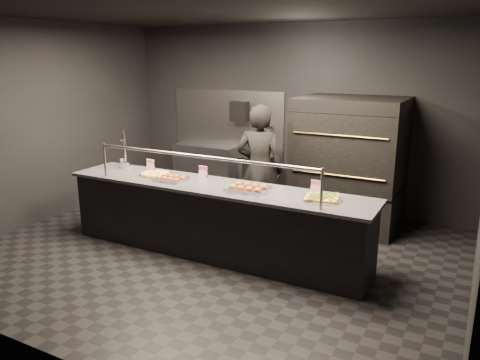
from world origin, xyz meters
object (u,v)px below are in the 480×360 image
Objects in this scene: slider_tray_a at (171,179)px; square_pizza at (322,198)px; towel_dispenser at (240,111)px; round_pizza at (155,174)px; service_counter at (214,219)px; fire_extinguisher at (268,142)px; pizza_oven at (349,162)px; prep_shelf at (205,169)px; slider_tray_b at (248,188)px; beer_tap at (125,157)px; worker at (260,170)px; trash_bin at (258,181)px.

slider_tray_a is 2.00m from square_pizza.
square_pizza is (2.30, -2.36, -0.61)m from towel_dispenser.
slider_tray_a is (0.35, -0.13, 0.01)m from round_pizza.
towel_dispenser reaches higher than slider_tray_a.
service_counter is 0.77m from slider_tray_a.
round_pizza is (-0.05, -2.33, -0.61)m from towel_dispenser.
towel_dispenser is at bearing -178.96° from fire_extinguisher.
service_counter is 2.15× the size of pizza_oven.
pizza_oven is at bearing -8.54° from prep_shelf.
pizza_oven is 1.59× the size of prep_shelf.
square_pizza is at bearing -37.30° from prep_shelf.
round_pizza is at bearing 177.01° from slider_tray_b.
slider_tray_b is (0.85, -2.42, -0.11)m from fire_extinguisher.
beer_tap is at bearing 164.81° from slider_tray_a.
prep_shelf is at bearing -48.32° from worker.
beer_tap is 2.11m from slider_tray_b.
beer_tap is (-1.60, 0.20, 0.62)m from service_counter.
slider_tray_a is at bearing -177.11° from slider_tray_b.
towel_dispenser is at bearing 96.94° from slider_tray_a.
slider_tray_a is (-1.80, -1.97, -0.02)m from pizza_oven.
prep_shelf is (-1.60, 2.32, -0.01)m from service_counter.
worker is (1.12, 0.92, -0.01)m from round_pizza.
prep_shelf is 2.21m from beer_tap.
service_counter is 2.78m from towel_dispenser.
towel_dispenser is 0.80× the size of slider_tray_a.
fire_extinguisher is 1.09× the size of square_pizza.
pizza_oven is at bearing -5.73° from trash_bin.
pizza_oven is 2.18× the size of trash_bin.
prep_shelf is (-2.80, 0.42, -0.52)m from pizza_oven.
square_pizza reaches higher than trash_bin.
slider_tray_b is (1.10, 0.06, 0.01)m from slider_tray_a.
slider_tray_b is 0.90m from square_pizza.
pizza_oven is 3.78× the size of fire_extinguisher.
beer_tap is at bearing -90.00° from prep_shelf.
round_pizza reaches higher than trash_bin.
service_counter is at bearing 68.81° from worker.
worker is at bearing 39.22° from round_pizza.
slider_tray_a is at bearing 42.43° from worker.
slider_tray_a is 0.95× the size of square_pizza.
round_pizza is at bearing 28.08° from worker.
fire_extinguisher reaches higher than slider_tray_b.
fire_extinguisher is 1.13× the size of round_pizza.
round_pizza is at bearing -139.42° from pizza_oven.
service_counter is 1.06m from round_pizza.
slider_tray_b is (2.10, -2.34, 0.50)m from prep_shelf.
fire_extinguisher is 1.52m from worker.
worker is (-0.32, 0.99, -0.02)m from slider_tray_b.
slider_tray_b is at bearing 96.95° from worker.
service_counter is 2.82m from prep_shelf.
slider_tray_b is 1.04m from worker.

